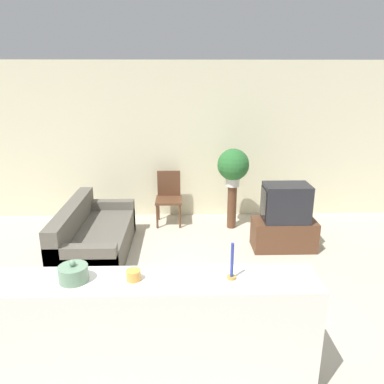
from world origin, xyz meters
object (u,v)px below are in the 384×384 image
(television, at_px, (286,203))
(wooden_chair, at_px, (169,195))
(decorative_bowl, at_px, (73,273))
(couch, at_px, (94,238))
(potted_plant, at_px, (233,165))

(television, distance_m, wooden_chair, 2.04)
(wooden_chair, bearing_deg, decorative_bowl, -99.40)
(couch, bearing_deg, decorative_bowl, -79.60)
(television, height_order, decorative_bowl, decorative_bowl)
(decorative_bowl, bearing_deg, couch, 100.40)
(decorative_bowl, bearing_deg, potted_plant, 63.61)
(wooden_chair, bearing_deg, potted_plant, -13.60)
(potted_plant, bearing_deg, couch, -154.59)
(television, relative_size, potted_plant, 1.07)
(television, relative_size, wooden_chair, 0.74)
(couch, height_order, decorative_bowl, decorative_bowl)
(wooden_chair, bearing_deg, television, -32.17)
(wooden_chair, xyz_separation_m, decorative_bowl, (-0.59, -3.58, 0.55))
(wooden_chair, relative_size, decorative_bowl, 4.01)
(television, distance_m, decorative_bowl, 3.42)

